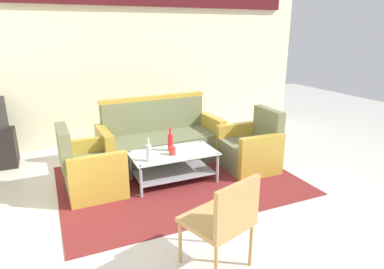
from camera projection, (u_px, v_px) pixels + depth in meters
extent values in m
plane|color=beige|center=(217.00, 215.00, 3.60)|extent=(14.00, 14.00, 0.00)
cube|color=beige|center=(137.00, 61.00, 5.84)|extent=(6.52, 0.12, 2.80)
cube|color=maroon|center=(179.00, 180.00, 4.44)|extent=(3.01, 2.23, 0.01)
cube|color=#6B704C|center=(162.00, 149.00, 4.96)|extent=(1.63, 0.77, 0.42)
cube|color=#6B704C|center=(154.00, 115.00, 5.09)|extent=(1.60, 0.21, 0.48)
cube|color=#B79333|center=(212.00, 135.00, 5.28)|extent=(0.15, 0.70, 0.62)
cube|color=#B79333|center=(105.00, 152.00, 4.57)|extent=(0.15, 0.70, 0.62)
cube|color=#B79333|center=(153.00, 98.00, 5.01)|extent=(1.64, 0.17, 0.06)
cube|color=#6B704C|center=(95.00, 176.00, 4.08)|extent=(0.67, 0.61, 0.40)
cube|color=#6B704C|center=(64.00, 147.00, 3.82)|extent=(0.13, 0.60, 0.45)
cube|color=#B79333|center=(90.00, 160.00, 4.34)|extent=(0.66, 0.11, 0.58)
cube|color=#B79333|center=(99.00, 179.00, 3.77)|extent=(0.66, 0.11, 0.58)
cube|color=#6B704C|center=(248.00, 155.00, 4.75)|extent=(0.68, 0.62, 0.40)
cube|color=#6B704C|center=(268.00, 124.00, 4.74)|extent=(0.14, 0.60, 0.45)
cube|color=#B79333|center=(261.00, 157.00, 4.43)|extent=(0.66, 0.12, 0.58)
cube|color=#B79333|center=(237.00, 142.00, 5.02)|extent=(0.66, 0.12, 0.58)
cube|color=silver|center=(173.00, 153.00, 4.28)|extent=(1.10, 0.60, 0.02)
cube|color=#9E9EA5|center=(174.00, 172.00, 4.37)|extent=(1.00, 0.52, 0.02)
cylinder|color=#9E9EA5|center=(130.00, 166.00, 4.37)|extent=(0.04, 0.04, 0.40)
cylinder|color=#9E9EA5|center=(200.00, 155.00, 4.77)|extent=(0.04, 0.04, 0.40)
cylinder|color=#9E9EA5|center=(141.00, 182.00, 3.92)|extent=(0.04, 0.04, 0.40)
cylinder|color=#9E9EA5|center=(217.00, 168.00, 4.31)|extent=(0.04, 0.04, 0.40)
cylinder|color=silver|center=(149.00, 153.00, 3.97)|extent=(0.06, 0.06, 0.20)
cylinder|color=silver|center=(148.00, 141.00, 3.93)|extent=(0.02, 0.02, 0.09)
cylinder|color=red|center=(170.00, 143.00, 4.32)|extent=(0.07, 0.07, 0.21)
cylinder|color=red|center=(170.00, 131.00, 4.28)|extent=(0.03, 0.03, 0.09)
cylinder|color=red|center=(172.00, 151.00, 4.19)|extent=(0.08, 0.08, 0.10)
cube|color=#AD844C|center=(216.00, 221.00, 2.73)|extent=(0.60, 0.60, 0.04)
cube|color=#AD844C|center=(238.00, 207.00, 2.51)|extent=(0.47, 0.19, 0.40)
cylinder|color=#AD844C|center=(180.00, 241.00, 2.81)|extent=(0.03, 0.03, 0.42)
cylinder|color=#AD844C|center=(215.00, 223.00, 3.08)|extent=(0.03, 0.03, 0.42)
cylinder|color=#AD844C|center=(216.00, 267.00, 2.51)|extent=(0.03, 0.03, 0.42)
cylinder|color=#AD844C|center=(251.00, 244.00, 2.78)|extent=(0.03, 0.03, 0.42)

